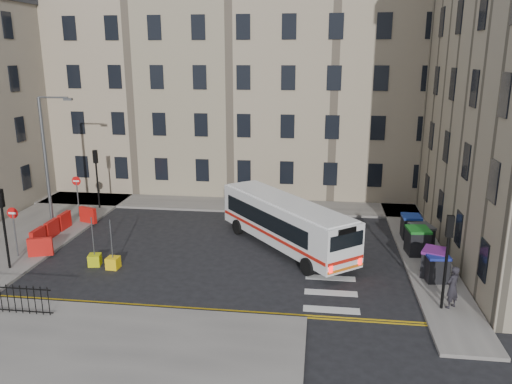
% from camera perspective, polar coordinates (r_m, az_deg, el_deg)
% --- Properties ---
extents(ground, '(120.00, 120.00, 0.00)m').
position_cam_1_polar(ground, '(27.65, 0.05, -6.92)').
color(ground, black).
rests_on(ground, ground).
extents(pavement_north, '(36.00, 3.20, 0.15)m').
position_cam_1_polar(pavement_north, '(36.74, -7.53, -1.28)').
color(pavement_north, slate).
rests_on(pavement_north, ground).
extents(pavement_east, '(2.40, 26.00, 0.15)m').
position_cam_1_polar(pavement_east, '(31.69, 17.44, -4.57)').
color(pavement_east, slate).
rests_on(pavement_east, ground).
extents(pavement_west, '(6.00, 22.00, 0.15)m').
position_cam_1_polar(pavement_west, '(33.21, -24.49, -4.36)').
color(pavement_west, slate).
rests_on(pavement_west, ground).
extents(pavement_sw, '(20.00, 6.00, 0.15)m').
position_cam_1_polar(pavement_sw, '(21.21, -23.67, -15.36)').
color(pavement_sw, slate).
rests_on(pavement_sw, ground).
extents(terrace_north, '(38.30, 10.80, 17.20)m').
position_cam_1_polar(terrace_north, '(42.22, -6.85, 12.66)').
color(terrace_north, gray).
rests_on(terrace_north, ground).
extents(traffic_light_east, '(0.28, 0.22, 4.10)m').
position_cam_1_polar(traffic_light_east, '(21.94, 21.06, -5.97)').
color(traffic_light_east, black).
rests_on(traffic_light_east, pavement_east).
extents(traffic_light_nw, '(0.28, 0.22, 4.10)m').
position_cam_1_polar(traffic_light_nw, '(36.18, -17.78, 2.43)').
color(traffic_light_nw, black).
rests_on(traffic_light_nw, pavement_west).
extents(traffic_light_sw, '(0.28, 0.22, 4.10)m').
position_cam_1_polar(traffic_light_sw, '(27.37, -26.96, -2.50)').
color(traffic_light_sw, black).
rests_on(traffic_light_sw, pavement_west).
extents(streetlamp, '(0.50, 0.22, 8.14)m').
position_cam_1_polar(streetlamp, '(32.46, -22.90, 3.21)').
color(streetlamp, '#595B5E').
rests_on(streetlamp, pavement_west).
extents(no_entry_north, '(0.60, 0.08, 3.00)m').
position_cam_1_polar(no_entry_north, '(34.83, -19.78, 0.44)').
color(no_entry_north, '#595B5E').
rests_on(no_entry_north, pavement_west).
extents(no_entry_south, '(0.60, 0.08, 3.00)m').
position_cam_1_polar(no_entry_south, '(29.04, -25.96, -3.07)').
color(no_entry_south, '#595B5E').
rests_on(no_entry_south, pavement_west).
extents(roadworks_barriers, '(1.66, 6.26, 1.00)m').
position_cam_1_polar(roadworks_barriers, '(31.55, -21.73, -3.95)').
color(roadworks_barriers, red).
rests_on(roadworks_barriers, pavement_west).
extents(bus, '(8.10, 9.24, 2.74)m').
position_cam_1_polar(bus, '(27.76, 3.37, -3.37)').
color(bus, white).
rests_on(bus, ground).
extents(wheelie_bin_a, '(1.16, 1.29, 1.30)m').
position_cam_1_polar(wheelie_bin_a, '(25.33, 19.87, -8.04)').
color(wheelie_bin_a, black).
rests_on(wheelie_bin_a, pavement_east).
extents(wheelie_bin_b, '(1.45, 1.54, 1.36)m').
position_cam_1_polar(wheelie_bin_b, '(25.72, 19.66, -7.60)').
color(wheelie_bin_b, black).
rests_on(wheelie_bin_b, pavement_east).
extents(wheelie_bin_c, '(1.26, 1.41, 1.44)m').
position_cam_1_polar(wheelie_bin_c, '(28.22, 17.96, -5.33)').
color(wheelie_bin_c, black).
rests_on(wheelie_bin_c, pavement_east).
extents(wheelie_bin_d, '(1.38, 1.51, 1.41)m').
position_cam_1_polar(wheelie_bin_d, '(28.87, 18.32, -4.93)').
color(wheelie_bin_d, black).
rests_on(wheelie_bin_d, pavement_east).
extents(wheelie_bin_e, '(1.08, 1.24, 1.36)m').
position_cam_1_polar(wheelie_bin_e, '(30.57, 17.27, -3.77)').
color(wheelie_bin_e, black).
rests_on(wheelie_bin_e, pavement_east).
extents(pedestrian, '(0.81, 0.78, 1.86)m').
position_cam_1_polar(pedestrian, '(22.80, 21.54, -10.09)').
color(pedestrian, black).
rests_on(pedestrian, pavement_east).
extents(bollard_yellow, '(0.62, 0.62, 0.60)m').
position_cam_1_polar(bollard_yellow, '(26.58, -16.02, -7.79)').
color(bollard_yellow, yellow).
rests_on(bollard_yellow, ground).
extents(bollard_chevron, '(0.70, 0.70, 0.60)m').
position_cam_1_polar(bollard_chevron, '(27.21, -17.94, -7.40)').
color(bollard_chevron, '#BCC10B').
rests_on(bollard_chevron, ground).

